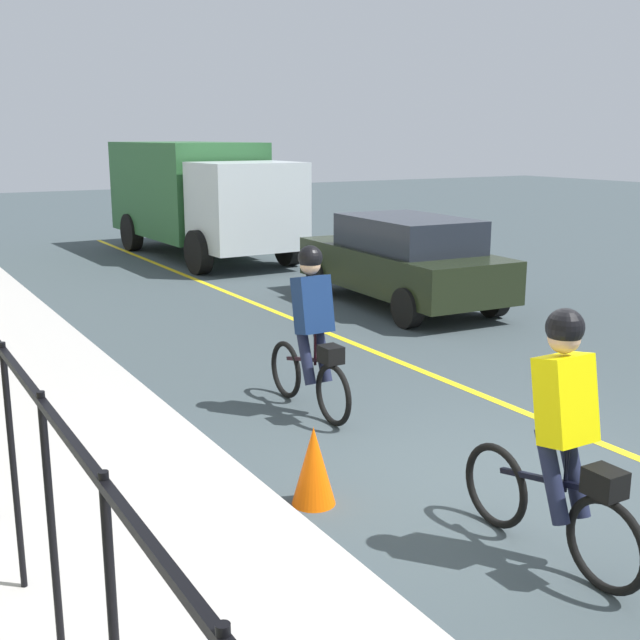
# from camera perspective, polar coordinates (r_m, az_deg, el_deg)

# --- Properties ---
(ground_plane) EXTENTS (80.00, 80.00, 0.00)m
(ground_plane) POSITION_cam_1_polar(r_m,az_deg,el_deg) (7.30, 10.94, -10.96)
(ground_plane) COLOR #384348
(lane_line_centre) EXTENTS (36.00, 0.12, 0.01)m
(lane_line_centre) POSITION_cam_1_polar(r_m,az_deg,el_deg) (8.37, 19.30, -8.25)
(lane_line_centre) COLOR yellow
(lane_line_centre) RESTS_ON ground
(sidewalk) EXTENTS (40.00, 3.20, 0.15)m
(sidewalk) POSITION_cam_1_polar(r_m,az_deg,el_deg) (5.82, -16.41, -17.02)
(sidewalk) COLOR #ADA9A6
(sidewalk) RESTS_ON ground
(cyclist_lead) EXTENTS (1.71, 0.36, 1.83)m
(cyclist_lead) POSITION_cam_1_polar(r_m,az_deg,el_deg) (8.47, -0.59, -0.81)
(cyclist_lead) COLOR black
(cyclist_lead) RESTS_ON ground
(cyclist_follow) EXTENTS (1.71, 0.36, 1.83)m
(cyclist_follow) POSITION_cam_1_polar(r_m,az_deg,el_deg) (5.75, 16.81, -8.18)
(cyclist_follow) COLOR black
(cyclist_follow) RESTS_ON ground
(patrol_sedan) EXTENTS (4.48, 2.10, 1.58)m
(patrol_sedan) POSITION_cam_1_polar(r_m,az_deg,el_deg) (14.05, 5.94, 4.32)
(patrol_sedan) COLOR black
(patrol_sedan) RESTS_ON ground
(box_truck_background) EXTENTS (6.77, 2.68, 2.78)m
(box_truck_background) POSITION_cam_1_polar(r_m,az_deg,el_deg) (20.11, -8.68, 8.93)
(box_truck_background) COLOR #295B30
(box_truck_background) RESTS_ON ground
(traffic_cone_near) EXTENTS (0.36, 0.36, 0.66)m
(traffic_cone_near) POSITION_cam_1_polar(r_m,az_deg,el_deg) (6.57, -0.46, -10.36)
(traffic_cone_near) COLOR #F75905
(traffic_cone_near) RESTS_ON ground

